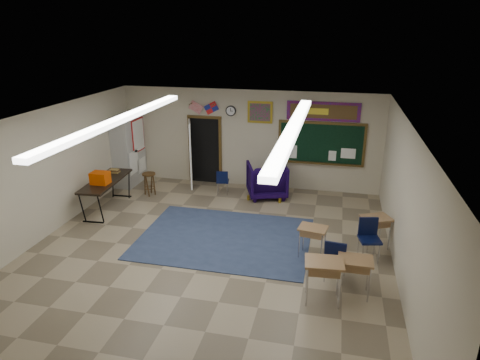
% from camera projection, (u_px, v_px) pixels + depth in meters
% --- Properties ---
extents(floor, '(9.00, 9.00, 0.00)m').
position_uv_depth(floor, '(207.00, 254.00, 9.51)').
color(floor, gray).
rests_on(floor, ground).
extents(back_wall, '(8.00, 0.04, 3.00)m').
position_uv_depth(back_wall, '(249.00, 139.00, 13.12)').
color(back_wall, beige).
rests_on(back_wall, floor).
extents(front_wall, '(8.00, 0.04, 3.00)m').
position_uv_depth(front_wall, '(87.00, 331.00, 4.87)').
color(front_wall, beige).
rests_on(front_wall, floor).
extents(left_wall, '(0.04, 9.00, 3.00)m').
position_uv_depth(left_wall, '(39.00, 177.00, 9.84)').
color(left_wall, beige).
rests_on(left_wall, floor).
extents(right_wall, '(0.04, 9.00, 3.00)m').
position_uv_depth(right_wall, '(405.00, 208.00, 8.16)').
color(right_wall, beige).
rests_on(right_wall, floor).
extents(ceiling, '(8.00, 9.00, 0.04)m').
position_uv_depth(ceiling, '(203.00, 121.00, 8.49)').
color(ceiling, silver).
rests_on(ceiling, back_wall).
extents(area_rug, '(4.00, 3.00, 0.02)m').
position_uv_depth(area_rug, '(225.00, 238.00, 10.19)').
color(area_rug, '#344163').
rests_on(area_rug, floor).
extents(fluorescent_strips, '(3.86, 6.00, 0.10)m').
position_uv_depth(fluorescent_strips, '(203.00, 124.00, 8.51)').
color(fluorescent_strips, white).
rests_on(fluorescent_strips, ceiling).
extents(doorway, '(1.10, 0.89, 2.16)m').
position_uv_depth(doorway, '(201.00, 151.00, 13.45)').
color(doorway, black).
rests_on(doorway, back_wall).
extents(chalkboard, '(2.55, 0.14, 1.30)m').
position_uv_depth(chalkboard, '(321.00, 145.00, 12.64)').
color(chalkboard, '#533B17').
rests_on(chalkboard, back_wall).
extents(bulletin_board, '(2.10, 0.05, 0.55)m').
position_uv_depth(bulletin_board, '(323.00, 111.00, 12.30)').
color(bulletin_board, '#A50E1A').
rests_on(bulletin_board, back_wall).
extents(framed_art_print, '(0.75, 0.05, 0.65)m').
position_uv_depth(framed_art_print, '(260.00, 112.00, 12.73)').
color(framed_art_print, '#A2871F').
rests_on(framed_art_print, back_wall).
extents(wall_clock, '(0.32, 0.05, 0.32)m').
position_uv_depth(wall_clock, '(231.00, 111.00, 12.92)').
color(wall_clock, black).
rests_on(wall_clock, back_wall).
extents(wall_flags, '(1.16, 0.06, 0.70)m').
position_uv_depth(wall_flags, '(204.00, 106.00, 13.03)').
color(wall_flags, red).
rests_on(wall_flags, back_wall).
extents(storage_cabinet, '(0.59, 1.25, 2.20)m').
position_uv_depth(storage_cabinet, '(129.00, 150.00, 13.44)').
color(storage_cabinet, '#ADADA8').
rests_on(storage_cabinet, floor).
extents(wingback_armchair, '(1.39, 1.41, 1.01)m').
position_uv_depth(wingback_armchair, '(267.00, 180.00, 12.56)').
color(wingback_armchair, black).
rests_on(wingback_armchair, floor).
extents(student_chair_reading, '(0.44, 0.44, 0.76)m').
position_uv_depth(student_chair_reading, '(223.00, 182.00, 12.79)').
color(student_chair_reading, black).
rests_on(student_chair_reading, floor).
extents(student_chair_desk_a, '(0.51, 0.51, 0.91)m').
position_uv_depth(student_chair_desk_a, '(336.00, 259.00, 8.41)').
color(student_chair_desk_a, black).
rests_on(student_chair_desk_a, floor).
extents(student_chair_desk_b, '(0.55, 0.55, 0.91)m').
position_uv_depth(student_chair_desk_b, '(370.00, 241.00, 9.12)').
color(student_chair_desk_b, black).
rests_on(student_chair_desk_b, floor).
extents(student_desk_front_left, '(0.66, 0.54, 0.71)m').
position_uv_depth(student_desk_front_left, '(312.00, 240.00, 9.26)').
color(student_desk_front_left, '#956945').
rests_on(student_desk_front_left, floor).
extents(student_desk_front_right, '(0.77, 0.70, 0.75)m').
position_uv_depth(student_desk_front_right, '(375.00, 231.00, 9.65)').
color(student_desk_front_right, '#956945').
rests_on(student_desk_front_right, floor).
extents(student_desk_back_left, '(0.73, 0.57, 0.83)m').
position_uv_depth(student_desk_back_left, '(323.00, 279.00, 7.73)').
color(student_desk_back_left, '#956945').
rests_on(student_desk_back_left, floor).
extents(student_desk_back_right, '(0.63, 0.47, 0.76)m').
position_uv_depth(student_desk_back_right, '(354.00, 275.00, 7.93)').
color(student_desk_back_right, '#956945').
rests_on(student_desk_back_right, floor).
extents(folding_table, '(0.82, 2.09, 1.16)m').
position_uv_depth(folding_table, '(107.00, 193.00, 11.68)').
color(folding_table, black).
rests_on(folding_table, floor).
extents(wooden_stool, '(0.38, 0.38, 0.68)m').
position_uv_depth(wooden_stool, '(150.00, 184.00, 12.70)').
color(wooden_stool, '#473015').
rests_on(wooden_stool, floor).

